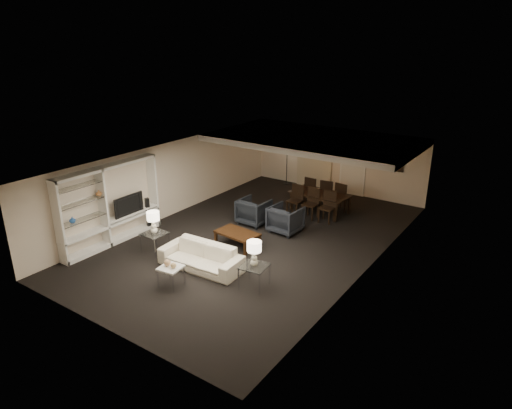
{
  "coord_description": "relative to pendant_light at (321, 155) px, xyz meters",
  "views": [
    {
      "loc": [
        7.11,
        -10.35,
        5.78
      ],
      "look_at": [
        0.0,
        0.0,
        1.1
      ],
      "focal_mm": 32.0,
      "sensor_mm": 36.0,
      "label": 1
    }
  ],
  "objects": [
    {
      "name": "armchair_right",
      "position": [
        0.16,
        -2.55,
        -1.5
      ],
      "size": [
        0.94,
        0.97,
        0.84
      ],
      "primitive_type": "imported",
      "rotation": [
        0.0,
        0.0,
        3.09
      ],
      "color": "black",
      "rests_on": "floor"
    },
    {
      "name": "side_table_right",
      "position": [
        1.26,
        -5.85,
        -1.63
      ],
      "size": [
        0.7,
        0.7,
        0.58
      ],
      "primitive_type": null,
      "rotation": [
        0.0,
        0.0,
        0.14
      ],
      "color": "silver",
      "rests_on": "floor"
    },
    {
      "name": "wall_back",
      "position": [
        -0.3,
        2.0,
        -0.67
      ],
      "size": [
        7.0,
        0.02,
        2.5
      ],
      "primitive_type": "cube",
      "color": "beige",
      "rests_on": "ground"
    },
    {
      "name": "chair_nm",
      "position": [
        0.26,
        -1.12,
        -1.41
      ],
      "size": [
        0.48,
        0.48,
        1.03
      ],
      "primitive_type": null,
      "rotation": [
        0.0,
        0.0,
        -0.02
      ],
      "color": "black",
      "rests_on": "floor"
    },
    {
      "name": "floor_lamp",
      "position": [
        -2.34,
        1.7,
        -1.16
      ],
      "size": [
        0.28,
        0.28,
        1.52
      ],
      "primitive_type": null,
      "rotation": [
        0.0,
        0.0,
        0.37
      ],
      "color": "black",
      "rests_on": "floor"
    },
    {
      "name": "ceiling_soffit",
      "position": [
        -0.3,
        0.0,
        0.48
      ],
      "size": [
        7.0,
        4.0,
        0.2
      ],
      "primitive_type": "cube",
      "color": "silver",
      "rests_on": "ceiling"
    },
    {
      "name": "gold_gourd_b",
      "position": [
        -0.34,
        -6.95,
        -1.33
      ],
      "size": [
        0.14,
        0.14,
        0.14
      ],
      "primitive_type": "sphere",
      "color": "tan",
      "rests_on": "marble_table"
    },
    {
      "name": "wall_left",
      "position": [
        -3.8,
        -3.5,
        -0.67
      ],
      "size": [
        0.02,
        11.0,
        2.5
      ],
      "primitive_type": "cube",
      "color": "beige",
      "rests_on": "ground"
    },
    {
      "name": "television",
      "position": [
        -3.58,
        -5.55,
        -0.87
      ],
      "size": [
        1.04,
        0.14,
        0.6
      ],
      "primitive_type": "imported",
      "rotation": [
        0.0,
        0.0,
        1.57
      ],
      "color": "black",
      "rests_on": "media_unit"
    },
    {
      "name": "chair_fr",
      "position": [
        0.86,
        0.18,
        -1.41
      ],
      "size": [
        0.53,
        0.53,
        1.03
      ],
      "primitive_type": null,
      "rotation": [
        0.0,
        0.0,
        3.02
      ],
      "color": "black",
      "rests_on": "floor"
    },
    {
      "name": "pendant_light",
      "position": [
        0.0,
        0.0,
        0.0
      ],
      "size": [
        0.52,
        0.52,
        0.24
      ],
      "primitive_type": "cylinder",
      "color": "#D8591E",
      "rests_on": "ceiling_soffit"
    },
    {
      "name": "media_unit",
      "position": [
        -3.61,
        -6.1,
        -0.74
      ],
      "size": [
        0.38,
        3.4,
        2.35
      ],
      "primitive_type": null,
      "color": "white",
      "rests_on": "wall_left"
    },
    {
      "name": "coffee_table",
      "position": [
        -0.44,
        -4.25,
        -1.7
      ],
      "size": [
        1.3,
        0.84,
        0.44
      ],
      "primitive_type": null,
      "rotation": [
        0.0,
        0.0,
        -0.1
      ],
      "color": "black",
      "rests_on": "floor"
    },
    {
      "name": "table_lamp_right",
      "position": [
        1.26,
        -5.85,
        -1.02
      ],
      "size": [
        0.37,
        0.37,
        0.64
      ],
      "primitive_type": null,
      "rotation": [
        0.0,
        0.0,
        -0.07
      ],
      "color": "beige",
      "rests_on": "side_table_right"
    },
    {
      "name": "curtains",
      "position": [
        -1.2,
        1.92,
        -0.72
      ],
      "size": [
        1.5,
        0.12,
        2.4
      ],
      "primitive_type": "cube",
      "color": "beige",
      "rests_on": "wall_back"
    },
    {
      "name": "vase_amber",
      "position": [
        -3.61,
        -6.43,
        -0.27
      ],
      "size": [
        0.17,
        0.17,
        0.17
      ],
      "primitive_type": "imported",
      "color": "#B9733D",
      "rests_on": "media_unit"
    },
    {
      "name": "armchair_left",
      "position": [
        -1.04,
        -2.55,
        -1.5
      ],
      "size": [
        0.9,
        0.93,
        0.84
      ],
      "primitive_type": "imported",
      "rotation": [
        0.0,
        0.0,
        3.14
      ],
      "color": "black",
      "rests_on": "floor"
    },
    {
      "name": "side_table_left",
      "position": [
        -2.14,
        -5.85,
        -1.63
      ],
      "size": [
        0.63,
        0.63,
        0.58
      ],
      "primitive_type": null,
      "rotation": [
        0.0,
        0.0,
        -0.02
      ],
      "color": "silver",
      "rests_on": "floor"
    },
    {
      "name": "ceiling",
      "position": [
        -0.3,
        -3.5,
        0.58
      ],
      "size": [
        7.0,
        11.0,
        0.02
      ],
      "primitive_type": "cube",
      "color": "silver",
      "rests_on": "ground"
    },
    {
      "name": "chair_fm",
      "position": [
        0.26,
        0.18,
        -1.41
      ],
      "size": [
        0.53,
        0.53,
        1.03
      ],
      "primitive_type": null,
      "rotation": [
        0.0,
        0.0,
        3.27
      ],
      "color": "black",
      "rests_on": "floor"
    },
    {
      "name": "floor_speaker",
      "position": [
        -3.5,
        -4.82,
        -1.4
      ],
      "size": [
        0.14,
        0.14,
        1.04
      ],
      "primitive_type": "cube",
      "rotation": [
        0.0,
        0.0,
        -0.33
      ],
      "color": "black",
      "rests_on": "floor"
    },
    {
      "name": "chair_fl",
      "position": [
        -0.34,
        0.18,
        -1.41
      ],
      "size": [
        0.49,
        0.49,
        1.03
      ],
      "primitive_type": null,
      "rotation": [
        0.0,
        0.0,
        3.11
      ],
      "color": "black",
      "rests_on": "floor"
    },
    {
      "name": "door",
      "position": [
        0.4,
        1.97,
        -0.87
      ],
      "size": [
        0.9,
        0.05,
        2.1
      ],
      "primitive_type": "cube",
      "color": "silver",
      "rests_on": "wall_back"
    },
    {
      "name": "wall_front",
      "position": [
        -0.3,
        -9.0,
        -0.67
      ],
      "size": [
        7.0,
        0.02,
        2.5
      ],
      "primitive_type": "cube",
      "color": "beige",
      "rests_on": "ground"
    },
    {
      "name": "vase_blue",
      "position": [
        -3.61,
        -7.35,
        -0.77
      ],
      "size": [
        0.17,
        0.17,
        0.17
      ],
      "primitive_type": "imported",
      "color": "#295CB1",
      "rests_on": "media_unit"
    },
    {
      "name": "table_lamp_left",
      "position": [
        -2.14,
        -5.85,
        -1.02
      ],
      "size": [
        0.39,
        0.39,
        0.64
      ],
      "primitive_type": null,
      "rotation": [
        0.0,
        0.0,
        0.12
      ],
      "color": "white",
      "rests_on": "side_table_left"
    },
    {
      "name": "wall_right",
      "position": [
        3.2,
        -3.5,
        -0.67
      ],
      "size": [
        0.02,
        11.0,
        2.5
      ],
      "primitive_type": "cube",
      "color": "beige",
      "rests_on": "ground"
    },
    {
      "name": "marble_table",
      "position": [
        -0.44,
        -6.95,
        -1.66
      ],
      "size": [
        0.57,
        0.57,
        0.52
      ],
      "primitive_type": null,
      "rotation": [
        0.0,
        0.0,
        0.11
      ],
      "color": "white",
      "rests_on": "floor"
    },
    {
      "name": "floor",
      "position": [
        -0.3,
        -3.5,
        -1.92
      ],
      "size": [
        11.0,
        11.0,
        0.0
      ],
      "primitive_type": "plane",
      "color": "black",
      "rests_on": "ground"
    },
    {
      "name": "chair_nr",
      "position": [
        0.86,
        -1.12,
        -1.41
      ],
      "size": [
        0.49,
        0.49,
        1.03
      ],
      "primitive_type": null,
      "rotation": [
        0.0,
        0.0,
        0.02
      ],
      "color": "black",
      "rests_on": "floor"
    },
    {
      "name": "dining_table",
      "position": [
        0.26,
        -0.47,
        -1.57
      ],
      "size": [
        2.04,
        1.24,
        0.69
      ],
      "primitive_type": "imported",
      "rotation": [
        0.0,
        0.0,
        -0.08
      ],
      "color": "black",
      "rests_on": "floor"
    },
    {
      "name": "sofa",
      "position": [
        -0.44,
        -5.85,
        -1.59
      ],
      "size": [
        2.31,
        1.01,
        0.66
      ],
      "primitive_type": "imported",
      "rotation": [
        0.0,
        0.0,
        0.06
      ],
      "color": "beige",
      "rests_on": "floor"
    },
    {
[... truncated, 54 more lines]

